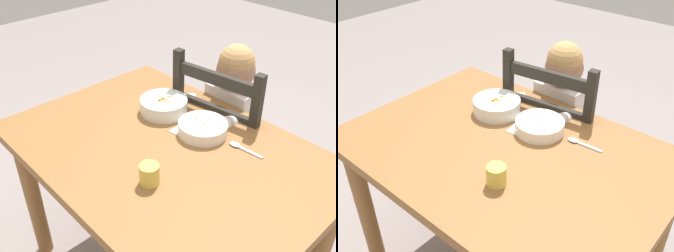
% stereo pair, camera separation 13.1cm
% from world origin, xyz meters
% --- Properties ---
extents(dining_table, '(1.18, 0.83, 0.74)m').
position_xyz_m(dining_table, '(0.00, 0.00, 0.62)').
color(dining_table, '#956335').
rests_on(dining_table, ground).
extents(dining_chair, '(0.47, 0.47, 0.96)m').
position_xyz_m(dining_chair, '(-0.07, 0.46, 0.47)').
color(dining_chair, '#262520').
rests_on(dining_chair, ground).
extents(child_figure, '(0.32, 0.31, 0.98)m').
position_xyz_m(child_figure, '(-0.08, 0.45, 0.64)').
color(child_figure, white).
rests_on(child_figure, ground).
extents(bowl_of_peas, '(0.19, 0.19, 0.05)m').
position_xyz_m(bowl_of_peas, '(0.03, 0.16, 0.76)').
color(bowl_of_peas, white).
rests_on(bowl_of_peas, dining_table).
extents(bowl_of_carrots, '(0.20, 0.20, 0.06)m').
position_xyz_m(bowl_of_carrots, '(-0.19, 0.16, 0.77)').
color(bowl_of_carrots, white).
rests_on(bowl_of_carrots, dining_table).
extents(spoon, '(0.14, 0.03, 0.01)m').
position_xyz_m(spoon, '(0.19, 0.19, 0.74)').
color(spoon, silver).
rests_on(spoon, dining_table).
extents(drinking_cup, '(0.06, 0.06, 0.07)m').
position_xyz_m(drinking_cup, '(0.11, -0.17, 0.77)').
color(drinking_cup, '#DDC34E').
rests_on(drinking_cup, dining_table).
extents(paper_napkin, '(0.18, 0.16, 0.00)m').
position_xyz_m(paper_napkin, '(0.01, 0.16, 0.74)').
color(paper_napkin, white).
rests_on(paper_napkin, dining_table).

